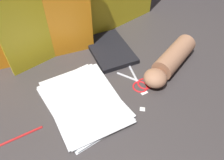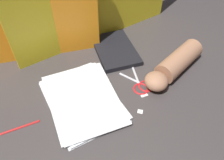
# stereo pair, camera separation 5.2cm
# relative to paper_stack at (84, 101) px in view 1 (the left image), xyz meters

# --- Properties ---
(ground_plane) EXTENTS (6.00, 6.00, 0.00)m
(ground_plane) POSITION_rel_paper_stack_xyz_m (0.05, -0.03, -0.01)
(ground_plane) COLOR #3D3838
(paper_stack) EXTENTS (0.25, 0.33, 0.02)m
(paper_stack) POSITION_rel_paper_stack_xyz_m (0.00, 0.00, 0.00)
(paper_stack) COLOR white
(paper_stack) RESTS_ON ground_plane
(book_closed) EXTENTS (0.19, 0.27, 0.02)m
(book_closed) POSITION_rel_paper_stack_xyz_m (0.22, 0.19, 0.00)
(book_closed) COLOR black
(book_closed) RESTS_ON ground_plane
(scissors) EXTENTS (0.10, 0.15, 0.01)m
(scissors) POSITION_rel_paper_stack_xyz_m (0.22, -0.03, -0.00)
(scissors) COLOR silver
(scissors) RESTS_ON ground_plane
(hand_forearm) EXTENTS (0.32, 0.19, 0.08)m
(hand_forearm) POSITION_rel_paper_stack_xyz_m (0.37, -0.02, 0.03)
(hand_forearm) COLOR #A87556
(hand_forearm) RESTS_ON ground_plane
(paper_scrap_near) EXTENTS (0.03, 0.01, 0.00)m
(paper_scrap_near) POSITION_rel_paper_stack_xyz_m (0.21, -0.08, -0.01)
(paper_scrap_near) COLOR white
(paper_scrap_near) RESTS_ON ground_plane
(paper_scrap_mid) EXTENTS (0.02, 0.02, 0.00)m
(paper_scrap_mid) POSITION_rel_paper_stack_xyz_m (0.16, -0.13, -0.01)
(paper_scrap_mid) COLOR white
(paper_scrap_mid) RESTS_ON ground_plane
(pen) EXTENTS (0.14, 0.01, 0.01)m
(pen) POSITION_rel_paper_stack_xyz_m (-0.23, -0.02, -0.00)
(pen) COLOR red
(pen) RESTS_ON ground_plane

